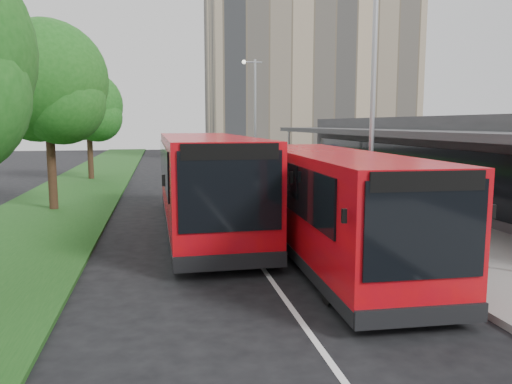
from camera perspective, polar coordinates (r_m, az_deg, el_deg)
The scene contains 17 objects.
ground at distance 13.88m, azimuth -0.08°, elevation -7.56°, with size 120.00×120.00×0.00m, color black.
pavement at distance 34.42m, azimuth 3.48°, elevation 1.78°, with size 5.00×80.00×0.15m, color gray.
grass_verge at distance 33.65m, azimuth -18.51°, elevation 1.21°, with size 5.00×80.00×0.10m, color #184416.
lane_centre_line at distance 28.50m, azimuth -5.76°, elevation 0.36°, with size 0.12×70.00×0.01m, color silver.
kerb_dashes at distance 32.88m, azimuth -0.65°, elevation 1.39°, with size 0.12×56.00×0.01m.
office_block at distance 57.82m, azimuth 5.89°, elevation 13.05°, with size 22.00×12.00×18.00m, color tan.
station_building at distance 25.08m, azimuth 21.39°, elevation 3.53°, with size 7.70×26.00×4.00m.
tree_mid at distance 22.70m, azimuth -22.74°, elevation 10.85°, with size 4.93×4.93×7.93m.
tree_far at distance 34.51m, azimuth -18.63°, elevation 8.88°, with size 4.43×4.43×7.08m.
lamp_post_near at distance 16.57m, azimuth 12.96°, elevation 11.21°, with size 1.44×0.28×8.00m.
lamp_post_far at distance 35.78m, azimuth -0.23°, elevation 9.47°, with size 1.44×0.28×8.00m.
bus_main at distance 13.62m, azimuth 8.56°, elevation -1.48°, with size 2.94×10.43×2.93m.
bus_second at distance 17.26m, azimuth -5.83°, elevation 1.09°, with size 3.12×11.56×3.26m.
litter_bin at distance 25.44m, azimuth 6.45°, elevation 0.95°, with size 0.57×0.57×1.03m, color #3E2219.
bollard at distance 33.18m, azimuth 2.83°, elevation 2.44°, with size 0.14×0.14×0.86m, color yellow.
car_near at distance 52.04m, azimuth -6.68°, elevation 4.30°, with size 1.28×3.18×1.08m, color #5B0D12.
car_far at distance 57.92m, azimuth -9.45°, elevation 4.62°, with size 1.19×3.41×1.12m, color navy.
Camera 1 is at (-2.52, -13.15, 3.68)m, focal length 35.00 mm.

